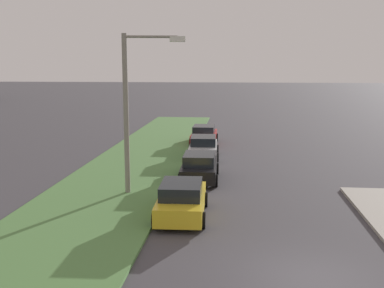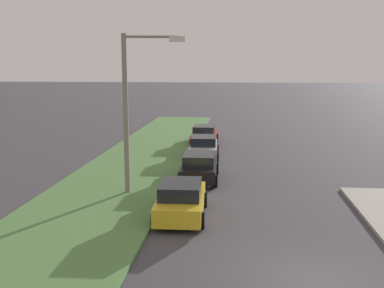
{
  "view_description": "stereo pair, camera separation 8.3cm",
  "coord_description": "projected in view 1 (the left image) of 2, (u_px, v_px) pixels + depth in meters",
  "views": [
    {
      "loc": [
        -12.54,
        2.24,
        6.1
      ],
      "look_at": [
        14.33,
        4.87,
        1.43
      ],
      "focal_mm": 42.96,
      "sensor_mm": 36.0,
      "label": 1
    },
    {
      "loc": [
        -12.53,
        2.16,
        6.1
      ],
      "look_at": [
        14.33,
        4.87,
        1.43
      ],
      "focal_mm": 42.96,
      "sensor_mm": 36.0,
      "label": 2
    }
  ],
  "objects": [
    {
      "name": "grass_median",
      "position": [
        117.0,
        183.0,
        23.72
      ],
      "size": [
        60.0,
        6.0,
        0.12
      ],
      "primitive_type": "cube",
      "color": "#517F42",
      "rests_on": "ground"
    },
    {
      "name": "streetlight",
      "position": [
        133.0,
        102.0,
        21.16
      ],
      "size": [
        0.79,
        2.86,
        7.5
      ],
      "color": "gray",
      "rests_on": "ground"
    },
    {
      "name": "parked_car_black",
      "position": [
        199.0,
        167.0,
        24.48
      ],
      "size": [
        4.34,
        2.1,
        1.47
      ],
      "rotation": [
        0.0,
        0.0,
        0.02
      ],
      "color": "black",
      "rests_on": "ground"
    },
    {
      "name": "ground",
      "position": [
        313.0,
        281.0,
        13.12
      ],
      "size": [
        300.0,
        300.0,
        0.0
      ],
      "primitive_type": "plane",
      "color": "#423F44"
    },
    {
      "name": "parked_car_silver",
      "position": [
        203.0,
        147.0,
        30.37
      ],
      "size": [
        4.37,
        2.16,
        1.47
      ],
      "rotation": [
        0.0,
        0.0,
        0.04
      ],
      "color": "#B2B5BA",
      "rests_on": "ground"
    },
    {
      "name": "parked_car_yellow",
      "position": [
        182.0,
        200.0,
        18.55
      ],
      "size": [
        4.36,
        2.13,
        1.47
      ],
      "rotation": [
        0.0,
        0.0,
        0.03
      ],
      "color": "gold",
      "rests_on": "ground"
    },
    {
      "name": "parked_car_red",
      "position": [
        204.0,
        135.0,
        35.63
      ],
      "size": [
        4.31,
        2.04,
        1.47
      ],
      "rotation": [
        0.0,
        0.0,
        -0.01
      ],
      "color": "red",
      "rests_on": "ground"
    }
  ]
}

